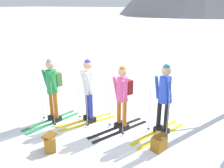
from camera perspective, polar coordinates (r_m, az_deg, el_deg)
ground_plane at (r=6.22m, az=-0.56°, el=-10.21°), size 400.00×400.00×0.00m
skier_in_green at (r=6.25m, az=-14.66°, el=-0.69°), size 0.77×1.66×1.76m
skier_in_white at (r=6.04m, az=-5.97°, el=-1.12°), size 1.18×1.55×1.75m
skier_in_pink at (r=5.65m, az=2.60°, el=-2.75°), size 1.05×1.68×1.69m
skier_in_blue at (r=5.57m, az=12.81°, el=-3.11°), size 0.96×1.75×1.78m
backpack_on_snow_front at (r=5.30m, az=11.65°, el=-14.06°), size 0.32×0.38×0.38m
backpack_on_snow_beside at (r=5.37m, az=-15.18°, el=-13.85°), size 0.39×0.40×0.38m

